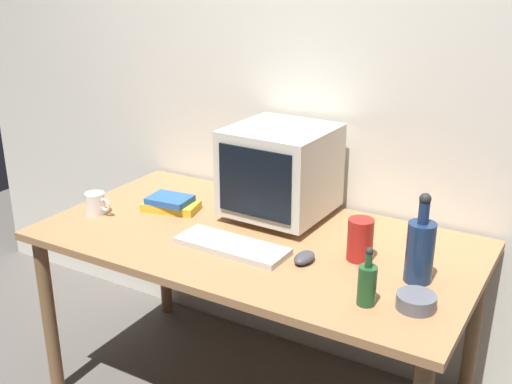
{
  "coord_description": "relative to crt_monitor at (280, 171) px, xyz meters",
  "views": [
    {
      "loc": [
        1.08,
        -1.84,
        1.73
      ],
      "look_at": [
        0.0,
        0.0,
        0.93
      ],
      "focal_mm": 43.78,
      "sensor_mm": 36.0,
      "label": 1
    }
  ],
  "objects": [
    {
      "name": "bottle_tall",
      "position": [
        0.64,
        -0.25,
        -0.08
      ],
      "size": [
        0.09,
        0.09,
        0.3
      ],
      "color": "navy",
      "rests_on": "desk"
    },
    {
      "name": "metal_canister",
      "position": [
        0.42,
        -0.2,
        -0.12
      ],
      "size": [
        0.09,
        0.09,
        0.15
      ],
      "primitive_type": "cylinder",
      "color": "#A51E19",
      "rests_on": "desk"
    },
    {
      "name": "cd_spindle",
      "position": [
        0.69,
        -0.42,
        -0.17
      ],
      "size": [
        0.12,
        0.12,
        0.04
      ],
      "primitive_type": "cylinder",
      "color": "#595B66",
      "rests_on": "desk"
    },
    {
      "name": "keyboard",
      "position": [
        -0.0,
        -0.36,
        -0.18
      ],
      "size": [
        0.42,
        0.16,
        0.02
      ],
      "primitive_type": "cube",
      "rotation": [
        0.0,
        0.0,
        -0.02
      ],
      "color": "beige",
      "rests_on": "desk"
    },
    {
      "name": "crt_monitor",
      "position": [
        0.0,
        0.0,
        0.0
      ],
      "size": [
        0.39,
        0.4,
        0.37
      ],
      "color": "beige",
      "rests_on": "desk"
    },
    {
      "name": "mug",
      "position": [
        -0.66,
        -0.36,
        -0.15
      ],
      "size": [
        0.12,
        0.08,
        0.09
      ],
      "color": "white",
      "rests_on": "desk"
    },
    {
      "name": "computer_mouse",
      "position": [
        0.27,
        -0.32,
        -0.17
      ],
      "size": [
        0.07,
        0.1,
        0.04
      ],
      "primitive_type": "ellipsoid",
      "rotation": [
        0.0,
        0.0,
        -0.06
      ],
      "color": "#3F3F47",
      "rests_on": "desk"
    },
    {
      "name": "book_stack",
      "position": [
        -0.42,
        -0.17,
        -0.16
      ],
      "size": [
        0.25,
        0.17,
        0.06
      ],
      "color": "gold",
      "rests_on": "desk"
    },
    {
      "name": "desk",
      "position": [
        0.02,
        -0.22,
        -0.27
      ],
      "size": [
        1.64,
        0.87,
        0.75
      ],
      "color": "#9E7047",
      "rests_on": "ground"
    },
    {
      "name": "bottle_short",
      "position": [
        0.55,
        -0.47,
        -0.12
      ],
      "size": [
        0.06,
        0.06,
        0.19
      ],
      "color": "#1E4C23",
      "rests_on": "desk"
    },
    {
      "name": "back_wall",
      "position": [
        0.02,
        0.27,
        0.31
      ],
      "size": [
        4.0,
        0.08,
        2.5
      ],
      "primitive_type": "cube",
      "color": "silver",
      "rests_on": "ground"
    }
  ]
}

